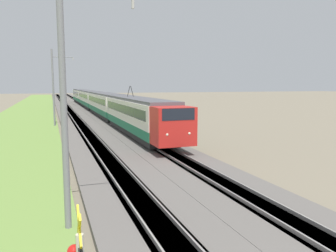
# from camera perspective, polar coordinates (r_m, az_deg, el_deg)

# --- Properties ---
(ballast_main) EXTENTS (240.00, 4.40, 0.30)m
(ballast_main) POSITION_cam_1_polar(r_m,az_deg,el_deg) (54.41, -16.23, 1.75)
(ballast_main) COLOR #605B56
(ballast_main) RESTS_ON ground
(ballast_adjacent) EXTENTS (240.00, 4.40, 0.30)m
(ballast_adjacent) POSITION_cam_1_polar(r_m,az_deg,el_deg) (54.85, -11.63, 1.94)
(ballast_adjacent) COLOR #605B56
(ballast_adjacent) RESTS_ON ground
(track_main) EXTENTS (240.00, 1.57, 0.45)m
(track_main) POSITION_cam_1_polar(r_m,az_deg,el_deg) (54.41, -16.23, 1.76)
(track_main) COLOR #4C4238
(track_main) RESTS_ON ground
(track_adjacent) EXTENTS (240.00, 1.57, 0.45)m
(track_adjacent) POSITION_cam_1_polar(r_m,az_deg,el_deg) (54.85, -11.63, 1.95)
(track_adjacent) COLOR #4C4238
(track_adjacent) RESTS_ON ground
(grass_verge) EXTENTS (240.00, 9.16, 0.12)m
(grass_verge) POSITION_cam_1_polar(r_m,az_deg,el_deg) (54.45, -23.75, 1.34)
(grass_verge) COLOR olive
(grass_verge) RESTS_ON ground
(passenger_train) EXTENTS (79.53, 2.84, 4.92)m
(passenger_train) POSITION_cam_1_polar(r_m,az_deg,el_deg) (60.04, -12.42, 4.41)
(passenger_train) COLOR red
(passenger_train) RESTS_ON ground
(catenary_mast_near) EXTENTS (0.22, 2.56, 8.89)m
(catenary_mast_near) POSITION_cam_1_polar(r_m,az_deg,el_deg) (11.38, -17.47, 4.56)
(catenary_mast_near) COLOR slate
(catenary_mast_near) RESTS_ON ground
(catenary_mast_mid) EXTENTS (0.22, 2.56, 9.23)m
(catenary_mast_mid) POSITION_cam_1_polar(r_m,az_deg,el_deg) (41.57, -19.28, 6.41)
(catenary_mast_mid) COLOR slate
(catenary_mast_mid) RESTS_ON ground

